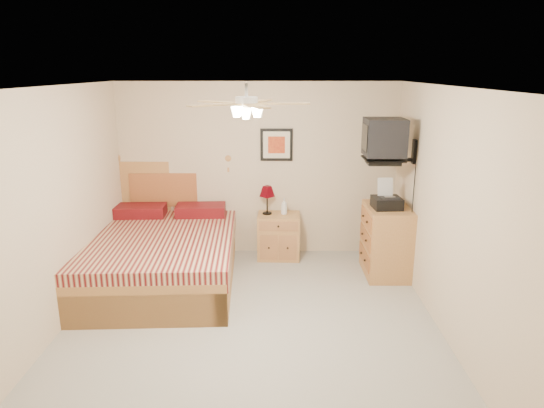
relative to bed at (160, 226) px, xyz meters
The scene contains 17 objects.
floor 1.80m from the bed, 43.17° to the right, with size 4.50×4.50×0.00m, color #9D998E.
ceiling 2.39m from the bed, 43.17° to the right, with size 4.00×4.50×0.04m, color white.
wall_back 1.72m from the bed, 43.43° to the left, with size 4.00×0.04×2.50m, color beige.
wall_front 3.61m from the bed, 70.49° to the right, with size 4.00×0.04×2.50m, color beige.
wall_left 1.46m from the bed, 125.74° to the right, with size 0.04×4.50×2.50m, color beige.
wall_right 3.42m from the bed, 19.32° to the right, with size 0.04×4.50×2.50m, color beige.
bed is the anchor object (origin of this frame).
nightstand 1.79m from the bed, 30.57° to the left, with size 0.60×0.45×0.65m, color #9F773D.
table_lamp 1.62m from the bed, 34.70° to the left, with size 0.22×0.22×0.41m, color #4F010A, non-canonical shape.
lotion_bottle 1.81m from the bed, 29.80° to the left, with size 0.09×0.09×0.23m, color white.
framed_picture 2.03m from the bed, 37.17° to the left, with size 0.46×0.04×0.46m, color black.
dresser 2.95m from the bed, ahead, with size 0.55×0.79×0.93m, color #A06B38.
fax_machine 2.91m from the bed, ahead, with size 0.35×0.37×0.37m, color black, non-canonical shape.
magazine_lower 3.00m from the bed, 11.93° to the left, with size 0.20×0.27×0.03m, color #A99D8B.
magazine_upper 3.04m from the bed, 12.07° to the left, with size 0.19×0.25×0.02m, color gray.
wall_tv 3.13m from the bed, ahead, with size 0.56×0.46×0.58m, color black, non-canonical shape.
ceiling_fan 2.39m from the bed, 47.87° to the right, with size 1.14×1.14×0.28m, color white, non-canonical shape.
Camera 1 is at (0.27, -4.63, 2.66)m, focal length 32.00 mm.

